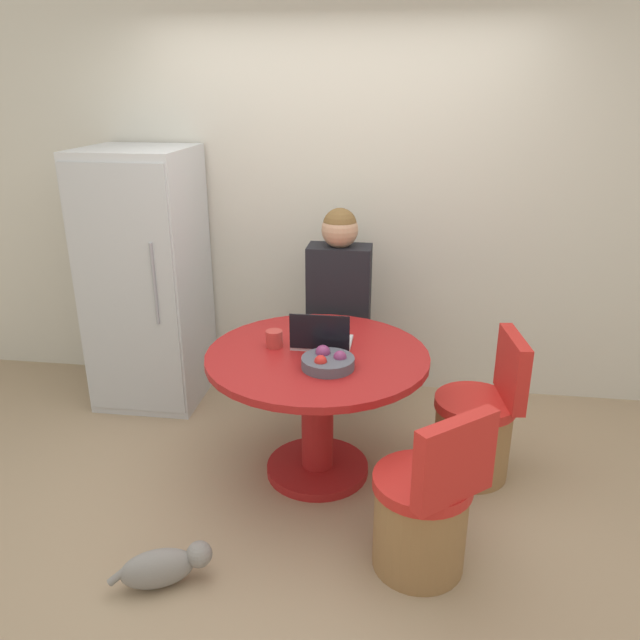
{
  "coord_description": "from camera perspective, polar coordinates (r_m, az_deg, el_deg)",
  "views": [
    {
      "loc": [
        0.46,
        -2.72,
        2.09
      ],
      "look_at": [
        0.02,
        0.37,
        0.89
      ],
      "focal_mm": 35.0,
      "sensor_mm": 36.0,
      "label": 1
    }
  ],
  "objects": [
    {
      "name": "laptop",
      "position": [
        3.38,
        0.14,
        -1.77
      ],
      "size": [
        0.32,
        0.23,
        0.21
      ],
      "rotation": [
        0.0,
        0.0,
        3.14
      ],
      "color": "#B7B7BC",
      "rests_on": "dining_table"
    },
    {
      "name": "person_seated",
      "position": [
        4.05,
        1.81,
        1.94
      ],
      "size": [
        0.4,
        0.37,
        1.37
      ],
      "rotation": [
        0.0,
        0.0,
        3.14
      ],
      "color": "#2D2D38",
      "rests_on": "ground_plane"
    },
    {
      "name": "fruit_bowl",
      "position": [
        3.13,
        0.72,
        -3.81
      ],
      "size": [
        0.27,
        0.27,
        0.1
      ],
      "color": "#4C4C56",
      "rests_on": "dining_table"
    },
    {
      "name": "coffee_cup",
      "position": [
        3.38,
        -4.21,
        -1.73
      ],
      "size": [
        0.09,
        0.09,
        0.09
      ],
      "color": "#B2332D",
      "rests_on": "dining_table"
    },
    {
      "name": "ground_plane",
      "position": [
        3.46,
        -1.22,
        -16.18
      ],
      "size": [
        12.0,
        12.0,
        0.0
      ],
      "primitive_type": "plane",
      "color": "#9E8466"
    },
    {
      "name": "dining_table",
      "position": [
        3.41,
        -0.24,
        -6.41
      ],
      "size": [
        1.19,
        1.19,
        0.74
      ],
      "color": "maroon",
      "rests_on": "ground_plane"
    },
    {
      "name": "refrigerator",
      "position": [
        4.33,
        -15.53,
        3.62
      ],
      "size": [
        0.68,
        0.71,
        1.71
      ],
      "color": "silver",
      "rests_on": "ground_plane"
    },
    {
      "name": "wall_back",
      "position": [
        4.28,
        1.86,
        10.34
      ],
      "size": [
        7.0,
        0.06,
        2.6
      ],
      "color": "beige",
      "rests_on": "ground_plane"
    },
    {
      "name": "cat",
      "position": [
        3.02,
        -14.08,
        -21.0
      ],
      "size": [
        0.43,
        0.27,
        0.18
      ],
      "rotation": [
        0.0,
        0.0,
        0.44
      ],
      "color": "gray",
      "rests_on": "ground_plane"
    },
    {
      "name": "chair_right_side",
      "position": [
        3.62,
        14.1,
        -9.64
      ],
      "size": [
        0.46,
        0.45,
        0.84
      ],
      "rotation": [
        0.0,
        0.0,
        -1.44
      ],
      "color": "olive",
      "rests_on": "ground_plane"
    },
    {
      "name": "chair_near_right_corner",
      "position": [
        2.94,
        9.44,
        -17.15
      ],
      "size": [
        0.51,
        0.51,
        0.84
      ],
      "rotation": [
        0.0,
        0.0,
        -2.43
      ],
      "color": "olive",
      "rests_on": "ground_plane"
    }
  ]
}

